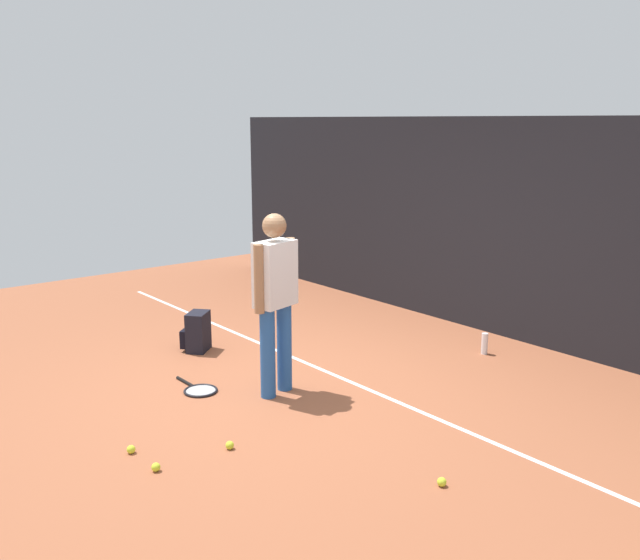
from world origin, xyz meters
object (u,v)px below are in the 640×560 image
Objects in this scene: tennis_ball_near_player at (442,482)px; backpack at (197,332)px; tennis_ball_far_left at (230,445)px; tennis_ball_mid_court at (156,467)px; water_bottle at (485,344)px; tennis_ball_by_fence at (131,449)px; tennis_player at (275,293)px; tennis_racket at (199,390)px.

backpack is at bearing 177.62° from tennis_ball_near_player.
tennis_ball_far_left is (-1.43, -0.85, 0.00)m from tennis_ball_near_player.
tennis_ball_near_player is 2.07m from tennis_ball_mid_court.
tennis_ball_mid_court is 0.61m from tennis_ball_far_left.
backpack is 3.18m from water_bottle.
tennis_ball_by_fence is at bearing -141.30° from tennis_ball_near_player.
backpack reaches higher than tennis_ball_far_left.
tennis_player is at bearing 100.45° from tennis_ball_by_fence.
backpack is 6.67× the size of tennis_ball_near_player.
tennis_ball_far_left is 3.40m from water_bottle.
tennis_ball_near_player and tennis_ball_mid_court have the same top height.
tennis_ball_by_fence is at bearing -123.70° from tennis_ball_far_left.
tennis_ball_mid_court and tennis_ball_far_left have the same top height.
backpack is 1.86× the size of water_bottle.
tennis_racket is at bearing 161.04° from tennis_ball_far_left.
backpack is 3.72m from tennis_ball_near_player.
backpack is 2.77m from tennis_ball_mid_court.
backpack reaches higher than tennis_ball_near_player.
tennis_player is at bearing 48.03° from backpack.
water_bottle is at bearing 86.72° from tennis_ball_by_fence.
tennis_racket is (-0.50, -0.55, -0.95)m from tennis_player.
water_bottle reaches higher than tennis_ball_far_left.
tennis_ball_near_player reaches higher than tennis_racket.
backpack reaches higher than tennis_ball_by_fence.
tennis_player is 2.34m from tennis_ball_near_player.
tennis_ball_far_left reaches higher than tennis_racket.
tennis_ball_by_fence reaches higher than tennis_racket.
tennis_ball_by_fence is at bearing -93.28° from water_bottle.
tennis_ball_by_fence and tennis_ball_mid_court have the same top height.
tennis_ball_near_player is 0.28× the size of water_bottle.
tennis_ball_far_left is 0.28× the size of water_bottle.
tennis_racket is 9.31× the size of tennis_ball_mid_court.
tennis_ball_by_fence and tennis_ball_far_left have the same top height.
tennis_player is at bearing 126.51° from tennis_ball_far_left.
backpack is at bearing 156.25° from tennis_ball_far_left.
tennis_ball_by_fence is at bearing -177.06° from tennis_ball_mid_court.
water_bottle reaches higher than tennis_racket.
tennis_player is 25.76× the size of tennis_ball_near_player.
tennis_ball_mid_court is at bearing -135.10° from tennis_ball_near_player.
water_bottle is at bearing 122.48° from tennis_ball_near_player.
tennis_ball_mid_court is at bearing 2.94° from tennis_ball_by_fence.
tennis_ball_near_player is at bearing 30.79° from tennis_ball_far_left.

